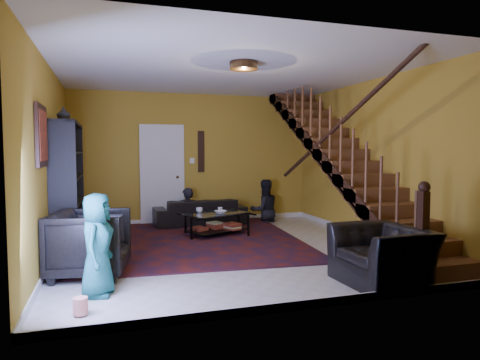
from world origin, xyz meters
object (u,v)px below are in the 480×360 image
object	(u,v)px
armchair_right	(382,256)
coffee_table	(216,223)
sofa	(200,212)
armchair_left	(90,243)
bookshelf	(69,190)

from	to	relation	value
armchair_right	coffee_table	world-z (taller)	armchair_right
coffee_table	armchair_right	bearing A→B (deg)	-70.53
sofa	armchair_right	distance (m)	4.71
armchair_right	coffee_table	size ratio (longest dim) A/B	0.81
sofa	coffee_table	size ratio (longest dim) A/B	1.49
sofa	armchair_left	world-z (taller)	armchair_left
bookshelf	sofa	world-z (taller)	bookshelf
armchair_left	armchair_right	size ratio (longest dim) A/B	0.89
bookshelf	armchair_right	xyz separation A→B (m)	(3.66, -2.85, -0.63)
armchair_left	coffee_table	bearing A→B (deg)	-35.94
armchair_left	armchair_right	bearing A→B (deg)	-101.17
sofa	coffee_table	xyz separation A→B (m)	(0.05, -1.21, -0.04)
sofa	coffee_table	distance (m)	1.22
sofa	armchair_left	distance (m)	3.83
armchair_left	coffee_table	size ratio (longest dim) A/B	0.72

